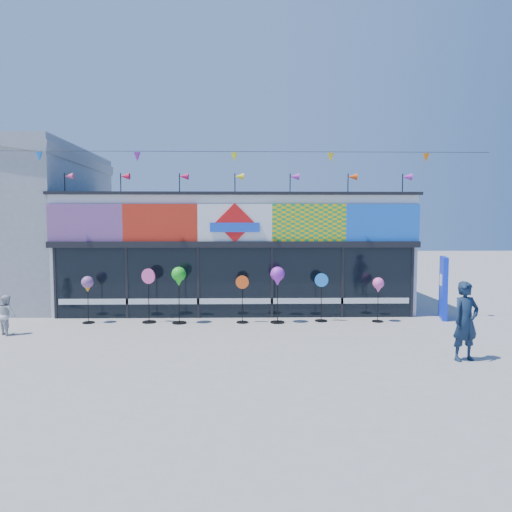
{
  "coord_description": "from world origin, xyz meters",
  "views": [
    {
      "loc": [
        0.37,
        -11.32,
        3.06
      ],
      "look_at": [
        0.65,
        2.0,
        2.12
      ],
      "focal_mm": 32.0,
      "sensor_mm": 36.0,
      "label": 1
    }
  ],
  "objects_px": {
    "spinner_2": "(179,278)",
    "spinner_6": "(378,286)",
    "spinner_3": "(242,298)",
    "child": "(7,315)",
    "spinner_0": "(88,286)",
    "spinner_1": "(149,294)",
    "adult_man": "(466,321)",
    "spinner_4": "(278,278)",
    "spinner_5": "(321,296)",
    "blue_sign": "(443,288)"
  },
  "relations": [
    {
      "from": "spinner_2",
      "to": "spinner_6",
      "type": "xyz_separation_m",
      "value": [
        6.19,
        0.1,
        -0.28
      ]
    },
    {
      "from": "spinner_3",
      "to": "child",
      "type": "distance_m",
      "value": 6.66
    },
    {
      "from": "spinner_0",
      "to": "spinner_1",
      "type": "distance_m",
      "value": 1.88
    },
    {
      "from": "spinner_0",
      "to": "spinner_1",
      "type": "relative_size",
      "value": 0.87
    },
    {
      "from": "spinner_0",
      "to": "spinner_2",
      "type": "height_order",
      "value": "spinner_2"
    },
    {
      "from": "spinner_0",
      "to": "adult_man",
      "type": "xyz_separation_m",
      "value": [
        9.79,
        -4.07,
        -0.28
      ]
    },
    {
      "from": "spinner_4",
      "to": "child",
      "type": "distance_m",
      "value": 7.76
    },
    {
      "from": "spinner_1",
      "to": "spinner_4",
      "type": "bearing_deg",
      "value": -1.66
    },
    {
      "from": "spinner_5",
      "to": "spinner_6",
      "type": "distance_m",
      "value": 1.79
    },
    {
      "from": "child",
      "to": "spinner_0",
      "type": "bearing_deg",
      "value": -104.95
    },
    {
      "from": "spinner_3",
      "to": "adult_man",
      "type": "distance_m",
      "value": 6.44
    },
    {
      "from": "blue_sign",
      "to": "spinner_2",
      "type": "xyz_separation_m",
      "value": [
        -8.44,
        -0.56,
        0.39
      ]
    },
    {
      "from": "spinner_5",
      "to": "adult_man",
      "type": "xyz_separation_m",
      "value": [
        2.55,
        -4.18,
        0.09
      ]
    },
    {
      "from": "blue_sign",
      "to": "spinner_5",
      "type": "bearing_deg",
      "value": -158.56
    },
    {
      "from": "spinner_3",
      "to": "spinner_5",
      "type": "relative_size",
      "value": 0.97
    },
    {
      "from": "spinner_3",
      "to": "spinner_6",
      "type": "xyz_separation_m",
      "value": [
        4.24,
        0.05,
        0.34
      ]
    },
    {
      "from": "spinner_2",
      "to": "spinner_0",
      "type": "bearing_deg",
      "value": 178.06
    },
    {
      "from": "spinner_3",
      "to": "spinner_6",
      "type": "bearing_deg",
      "value": 0.68
    },
    {
      "from": "spinner_5",
      "to": "spinner_6",
      "type": "height_order",
      "value": "spinner_5"
    },
    {
      "from": "spinner_4",
      "to": "blue_sign",
      "type": "bearing_deg",
      "value": 5.67
    },
    {
      "from": "adult_man",
      "to": "spinner_3",
      "type": "bearing_deg",
      "value": 125.83
    },
    {
      "from": "spinner_6",
      "to": "child",
      "type": "height_order",
      "value": "spinner_6"
    },
    {
      "from": "spinner_3",
      "to": "child",
      "type": "xyz_separation_m",
      "value": [
        -6.51,
        -1.37,
        -0.22
      ]
    },
    {
      "from": "blue_sign",
      "to": "spinner_6",
      "type": "bearing_deg",
      "value": -152.01
    },
    {
      "from": "spinner_6",
      "to": "child",
      "type": "xyz_separation_m",
      "value": [
        -10.75,
        -1.42,
        -0.56
      ]
    },
    {
      "from": "spinner_1",
      "to": "spinner_2",
      "type": "relative_size",
      "value": 0.96
    },
    {
      "from": "adult_man",
      "to": "spinner_2",
      "type": "bearing_deg",
      "value": 134.79
    },
    {
      "from": "blue_sign",
      "to": "adult_man",
      "type": "height_order",
      "value": "blue_sign"
    },
    {
      "from": "spinner_2",
      "to": "spinner_4",
      "type": "relative_size",
      "value": 1.0
    },
    {
      "from": "spinner_1",
      "to": "spinner_6",
      "type": "bearing_deg",
      "value": -0.32
    },
    {
      "from": "spinner_2",
      "to": "spinner_5",
      "type": "xyz_separation_m",
      "value": [
        4.42,
        0.21,
        -0.6
      ]
    },
    {
      "from": "spinner_2",
      "to": "adult_man",
      "type": "distance_m",
      "value": 8.04
    },
    {
      "from": "blue_sign",
      "to": "spinner_4",
      "type": "relative_size",
      "value": 1.15
    },
    {
      "from": "blue_sign",
      "to": "spinner_4",
      "type": "height_order",
      "value": "blue_sign"
    },
    {
      "from": "spinner_6",
      "to": "adult_man",
      "type": "height_order",
      "value": "adult_man"
    },
    {
      "from": "adult_man",
      "to": "spinner_1",
      "type": "bearing_deg",
      "value": 137.08
    },
    {
      "from": "blue_sign",
      "to": "adult_man",
      "type": "xyz_separation_m",
      "value": [
        -1.46,
        -4.53,
        -0.12
      ]
    },
    {
      "from": "spinner_3",
      "to": "adult_man",
      "type": "relative_size",
      "value": 0.83
    },
    {
      "from": "spinner_1",
      "to": "spinner_3",
      "type": "bearing_deg",
      "value": -1.77
    },
    {
      "from": "child",
      "to": "blue_sign",
      "type": "bearing_deg",
      "value": -135.77
    },
    {
      "from": "spinner_6",
      "to": "spinner_4",
      "type": "bearing_deg",
      "value": -178.61
    },
    {
      "from": "adult_man",
      "to": "blue_sign",
      "type": "bearing_deg",
      "value": 56.54
    },
    {
      "from": "spinner_3",
      "to": "spinner_5",
      "type": "distance_m",
      "value": 2.49
    },
    {
      "from": "blue_sign",
      "to": "spinner_3",
      "type": "relative_size",
      "value": 1.36
    },
    {
      "from": "spinner_4",
      "to": "adult_man",
      "type": "xyz_separation_m",
      "value": [
        3.94,
        -3.99,
        -0.51
      ]
    },
    {
      "from": "blue_sign",
      "to": "adult_man",
      "type": "distance_m",
      "value": 4.76
    },
    {
      "from": "blue_sign",
      "to": "spinner_6",
      "type": "distance_m",
      "value": 2.3
    },
    {
      "from": "blue_sign",
      "to": "spinner_0",
      "type": "height_order",
      "value": "blue_sign"
    },
    {
      "from": "spinner_0",
      "to": "spinner_5",
      "type": "bearing_deg",
      "value": 0.87
    },
    {
      "from": "spinner_0",
      "to": "child",
      "type": "distance_m",
      "value": 2.34
    }
  ]
}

